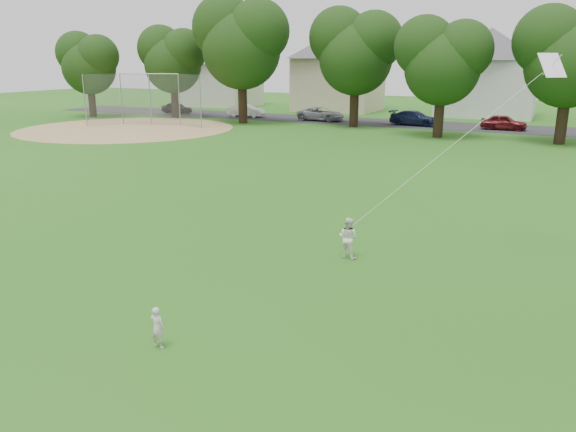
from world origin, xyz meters
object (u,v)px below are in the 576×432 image
at_px(older_boy, 348,238).
at_px(toddler, 157,327).
at_px(kite, 446,151).
at_px(baseball_backstop, 148,100).

bearing_deg(older_boy, toddler, 85.43).
bearing_deg(toddler, older_boy, -104.49).
bearing_deg(toddler, kite, -118.17).
distance_m(kite, baseball_backstop, 38.32).
height_order(kite, baseball_backstop, kite).
relative_size(toddler, older_boy, 0.73).
bearing_deg(baseball_backstop, older_boy, -41.99).
relative_size(older_boy, kite, 0.17).
bearing_deg(toddler, baseball_backstop, -51.48).
distance_m(toddler, older_boy, 7.07).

